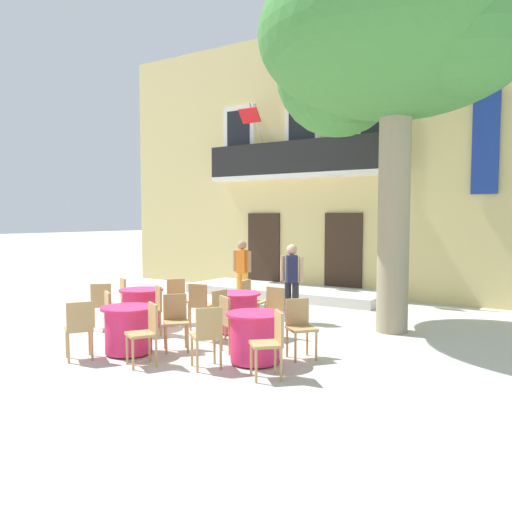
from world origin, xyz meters
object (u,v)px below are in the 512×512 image
at_px(cafe_table_far_side, 129,330).
at_px(cafe_chair_far_side_0, 114,314).
at_px(plane_tree, 394,40).
at_px(cafe_chair_far_side_1, 79,326).
at_px(cafe_chair_middle_1, 128,296).
at_px(cafe_table_front, 238,312).
at_px(pedestrian_mid_plaza, 292,278).
at_px(cafe_chair_front_3, 272,309).
at_px(cafe_chair_middle_2, 102,303).
at_px(cafe_chair_near_tree_1, 271,339).
at_px(cafe_chair_far_side_3, 176,318).
at_px(cafe_table_near_tree, 255,337).
at_px(cafe_chair_near_tree_2, 300,324).
at_px(cafe_chair_front_0, 251,299).
at_px(cafe_chair_front_2, 215,311).
at_px(cafe_chair_far_side_2, 146,330).
at_px(cafe_chair_near_tree_3, 231,320).
at_px(cafe_chair_front_1, 201,303).
at_px(pedestrian_near_entrance, 242,269).
at_px(cafe_chair_middle_0, 177,298).
at_px(cafe_table_middle, 141,308).
at_px(cafe_chair_middle_3, 153,306).
at_px(cafe_chair_near_tree_0, 207,333).

xyz_separation_m(cafe_table_far_side, cafe_chair_far_side_0, (-0.68, 0.31, 0.14)).
distance_m(plane_tree, cafe_chair_far_side_1, 7.46).
height_order(cafe_chair_middle_1, cafe_table_front, cafe_chair_middle_1).
distance_m(cafe_table_far_side, pedestrian_mid_plaza, 3.79).
bearing_deg(cafe_chair_front_3, cafe_chair_middle_2, -158.38).
bearing_deg(cafe_chair_middle_2, cafe_chair_near_tree_1, -10.42).
distance_m(cafe_chair_front_3, cafe_chair_far_side_3, 1.82).
xyz_separation_m(cafe_chair_middle_2, pedestrian_mid_plaza, (2.72, 2.66, 0.39)).
height_order(cafe_table_front, cafe_chair_far_side_3, cafe_chair_far_side_3).
xyz_separation_m(cafe_table_near_tree, cafe_chair_near_tree_2, (0.41, 0.63, 0.14)).
bearing_deg(cafe_chair_front_0, cafe_chair_front_2, -80.91).
distance_m(plane_tree, cafe_chair_far_side_0, 7.07).
xyz_separation_m(cafe_table_front, cafe_chair_far_side_2, (0.12, -2.50, 0.14)).
xyz_separation_m(cafe_chair_near_tree_1, cafe_chair_middle_1, (-4.56, 1.68, 0.00)).
bearing_deg(cafe_chair_near_tree_3, cafe_chair_front_1, 145.18).
distance_m(cafe_table_front, cafe_chair_front_2, 0.77).
xyz_separation_m(cafe_chair_near_tree_3, cafe_chair_middle_2, (-3.08, -0.01, 0.00)).
distance_m(cafe_chair_near_tree_1, pedestrian_near_entrance, 5.99).
distance_m(plane_tree, cafe_chair_front_3, 5.43).
bearing_deg(cafe_table_front, cafe_chair_middle_0, 179.05).
xyz_separation_m(cafe_chair_far_side_3, pedestrian_near_entrance, (-1.62, 4.26, 0.37)).
xyz_separation_m(cafe_table_near_tree, cafe_chair_near_tree_1, (0.58, -0.48, 0.14)).
bearing_deg(cafe_chair_far_side_2, plane_tree, 62.43).
bearing_deg(cafe_table_middle, pedestrian_near_entrance, 87.46).
bearing_deg(cafe_chair_far_side_1, cafe_chair_near_tree_3, 45.33).
relative_size(cafe_chair_middle_3, cafe_chair_far_side_3, 1.00).
relative_size(cafe_chair_near_tree_1, cafe_table_far_side, 1.05).
height_order(cafe_chair_middle_0, cafe_chair_middle_3, same).
height_order(cafe_chair_near_tree_2, cafe_chair_middle_2, same).
distance_m(cafe_chair_middle_1, cafe_chair_far_side_0, 2.03).
height_order(cafe_table_front, cafe_chair_far_side_1, cafe_chair_far_side_1).
bearing_deg(cafe_chair_front_2, cafe_table_near_tree, -30.25).
bearing_deg(cafe_chair_far_side_1, cafe_chair_near_tree_0, 19.65).
bearing_deg(cafe_chair_far_side_3, cafe_chair_front_1, 113.75).
xyz_separation_m(cafe_table_middle, cafe_chair_front_1, (1.16, 0.43, 0.14)).
bearing_deg(cafe_chair_middle_3, pedestrian_mid_plaza, 56.93).
bearing_deg(cafe_table_near_tree, cafe_chair_near_tree_0, -121.31).
relative_size(cafe_table_middle, pedestrian_near_entrance, 0.54).
xyz_separation_m(cafe_chair_middle_1, cafe_chair_middle_3, (1.36, -0.65, 0.00)).
bearing_deg(cafe_table_near_tree, cafe_chair_near_tree_1, -39.69).
relative_size(cafe_chair_middle_1, cafe_table_front, 1.05).
bearing_deg(cafe_chair_middle_0, cafe_table_front, -0.95).
relative_size(cafe_chair_near_tree_0, cafe_table_far_side, 1.05).
bearing_deg(cafe_chair_front_0, cafe_chair_far_side_0, -112.06).
bearing_deg(pedestrian_near_entrance, cafe_chair_middle_1, -105.63).
bearing_deg(cafe_chair_near_tree_1, cafe_table_far_side, -176.03).
relative_size(cafe_chair_near_tree_1, cafe_chair_middle_0, 1.00).
bearing_deg(cafe_chair_middle_3, cafe_chair_far_side_3, -29.10).
relative_size(plane_tree, pedestrian_mid_plaza, 4.42).
distance_m(cafe_chair_near_tree_3, cafe_chair_front_2, 0.83).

